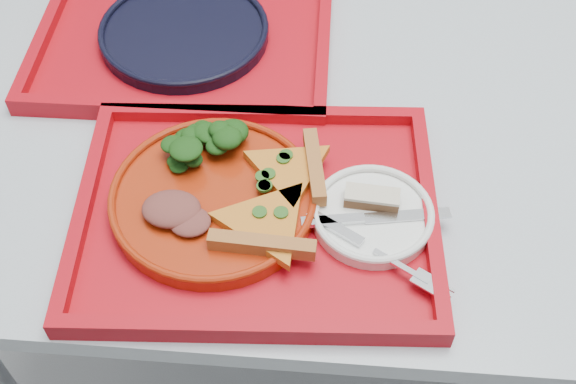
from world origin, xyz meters
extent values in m
plane|color=gray|center=(0.00, 0.00, 0.00)|extent=(10.00, 10.00, 0.00)
cube|color=#A0A9B3|center=(0.00, 0.00, 0.73)|extent=(1.60, 0.80, 0.03)
cylinder|color=gray|center=(-0.72, 0.32, 0.36)|extent=(0.05, 0.05, 0.72)
cube|color=#AB0913|center=(-0.31, -0.21, 0.76)|extent=(0.47, 0.38, 0.01)
cube|color=#AB0913|center=(-0.46, 0.12, 0.76)|extent=(0.45, 0.35, 0.01)
cylinder|color=#97220A|center=(-0.37, -0.20, 0.77)|extent=(0.26, 0.26, 0.02)
cylinder|color=white|center=(-0.17, -0.21, 0.77)|extent=(0.15, 0.15, 0.01)
cylinder|color=black|center=(-0.46, 0.12, 0.77)|extent=(0.26, 0.26, 0.02)
ellipsoid|color=black|center=(-0.39, -0.14, 0.80)|extent=(0.10, 0.09, 0.05)
ellipsoid|color=brown|center=(-0.41, -0.23, 0.79)|extent=(0.07, 0.06, 0.02)
cube|color=#522C1B|center=(-0.17, -0.19, 0.78)|extent=(0.07, 0.03, 0.01)
cube|color=beige|center=(-0.17, -0.19, 0.79)|extent=(0.07, 0.03, 0.00)
cube|color=silver|center=(-0.16, -0.22, 0.78)|extent=(0.19, 0.05, 0.01)
cube|color=silver|center=(-0.17, -0.27, 0.78)|extent=(0.17, 0.12, 0.01)
camera|label=1|loc=(-0.23, -0.75, 1.49)|focal=45.00mm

